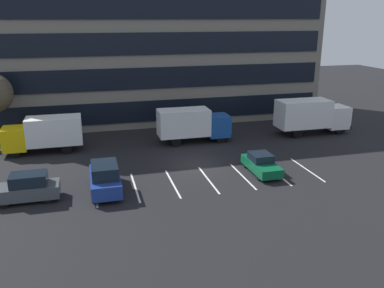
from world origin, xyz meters
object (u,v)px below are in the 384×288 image
object	(u,v)px
box_truck_yellow	(44,133)
suv_charcoal	(27,188)
box_truck_white	(311,115)
suv_navy	(105,178)
box_truck_blue	(193,124)
sedan_forest	(261,164)

from	to	relation	value
box_truck_yellow	suv_charcoal	xyz separation A→B (m)	(-0.35, -10.47, -0.90)
box_truck_white	suv_navy	distance (m)	23.95
suv_navy	box_truck_white	bearing A→B (deg)	23.82
box_truck_blue	suv_charcoal	xyz separation A→B (m)	(-14.18, -10.10, -0.95)
box_truck_yellow	suv_navy	distance (m)	11.43
box_truck_yellow	suv_charcoal	size ratio (longest dim) A/B	1.65
suv_navy	sedan_forest	world-z (taller)	suv_navy
box_truck_yellow	box_truck_white	xyz separation A→B (m)	(26.69, -0.68, 0.23)
box_truck_blue	sedan_forest	size ratio (longest dim) A/B	1.67
suv_navy	suv_charcoal	xyz separation A→B (m)	(-5.14, -0.13, -0.12)
box_truck_white	suv_charcoal	distance (m)	28.78
box_truck_white	box_truck_blue	size ratio (longest dim) A/B	1.10
suv_charcoal	suv_navy	bearing A→B (deg)	1.40
box_truck_yellow	sedan_forest	xyz separation A→B (m)	(17.00, -9.73, -1.10)
box_truck_blue	suv_navy	world-z (taller)	box_truck_blue
suv_navy	sedan_forest	distance (m)	12.23
box_truck_blue	suv_navy	distance (m)	13.49
box_truck_white	suv_charcoal	xyz separation A→B (m)	(-27.04, -9.79, -1.13)
suv_charcoal	box_truck_white	bearing A→B (deg)	19.91
box_truck_yellow	box_truck_blue	xyz separation A→B (m)	(13.83, -0.37, 0.05)
suv_navy	suv_charcoal	bearing A→B (deg)	-178.60
box_truck_white	sedan_forest	bearing A→B (deg)	-136.95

